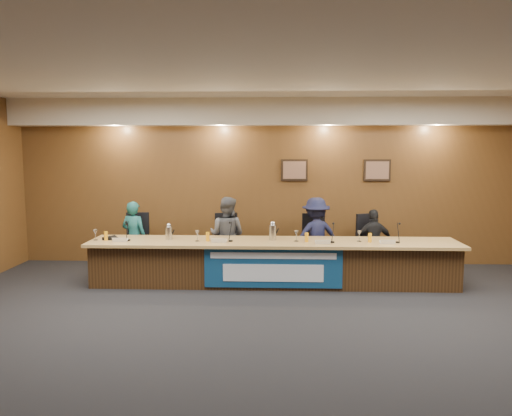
# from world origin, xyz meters

# --- Properties ---
(floor) EXTENTS (10.00, 10.00, 0.00)m
(floor) POSITION_xyz_m (0.00, 0.00, 0.00)
(floor) COLOR black
(floor) RESTS_ON ground
(ceiling) EXTENTS (10.00, 8.00, 0.04)m
(ceiling) POSITION_xyz_m (0.00, 0.00, 3.20)
(ceiling) COLOR silver
(ceiling) RESTS_ON wall_back
(wall_back) EXTENTS (10.00, 0.04, 3.20)m
(wall_back) POSITION_xyz_m (0.00, 4.00, 1.60)
(wall_back) COLOR brown
(wall_back) RESTS_ON floor
(soffit) EXTENTS (10.00, 0.50, 0.50)m
(soffit) POSITION_xyz_m (0.00, 3.75, 2.95)
(soffit) COLOR beige
(soffit) RESTS_ON wall_back
(dais_body) EXTENTS (6.00, 0.80, 0.70)m
(dais_body) POSITION_xyz_m (0.00, 2.40, 0.35)
(dais_body) COLOR #3A2411
(dais_body) RESTS_ON floor
(dais_top) EXTENTS (6.10, 0.95, 0.05)m
(dais_top) POSITION_xyz_m (0.00, 2.35, 0.72)
(dais_top) COLOR #AF874C
(dais_top) RESTS_ON dais_body
(banner) EXTENTS (2.20, 0.02, 0.65)m
(banner) POSITION_xyz_m (0.00, 1.99, 0.38)
(banner) COLOR navy
(banner) RESTS_ON dais_body
(banner_text_upper) EXTENTS (2.00, 0.01, 0.10)m
(banner_text_upper) POSITION_xyz_m (0.00, 1.97, 0.58)
(banner_text_upper) COLOR silver
(banner_text_upper) RESTS_ON banner
(banner_text_lower) EXTENTS (1.60, 0.01, 0.28)m
(banner_text_lower) POSITION_xyz_m (0.00, 1.97, 0.30)
(banner_text_lower) COLOR silver
(banner_text_lower) RESTS_ON banner
(wall_photo_left) EXTENTS (0.52, 0.04, 0.42)m
(wall_photo_left) POSITION_xyz_m (0.40, 3.97, 1.85)
(wall_photo_left) COLOR black
(wall_photo_left) RESTS_ON wall_back
(wall_photo_right) EXTENTS (0.52, 0.04, 0.42)m
(wall_photo_right) POSITION_xyz_m (2.00, 3.97, 1.85)
(wall_photo_right) COLOR black
(wall_photo_right) RESTS_ON wall_back
(panelist_a) EXTENTS (0.55, 0.43, 1.32)m
(panelist_a) POSITION_xyz_m (-2.55, 3.10, 0.66)
(panelist_a) COLOR #195553
(panelist_a) RESTS_ON floor
(panelist_b) EXTENTS (0.82, 0.72, 1.41)m
(panelist_b) POSITION_xyz_m (-0.84, 3.10, 0.70)
(panelist_b) COLOR #4F5054
(panelist_b) RESTS_ON floor
(panelist_c) EXTENTS (1.01, 0.74, 1.40)m
(panelist_c) POSITION_xyz_m (0.76, 3.10, 0.70)
(panelist_c) COLOR #141732
(panelist_c) RESTS_ON floor
(panelist_d) EXTENTS (0.72, 0.34, 1.19)m
(panelist_d) POSITION_xyz_m (1.80, 3.10, 0.60)
(panelist_d) COLOR black
(panelist_d) RESTS_ON floor
(office_chair_a) EXTENTS (0.51, 0.51, 0.08)m
(office_chair_a) POSITION_xyz_m (-2.55, 3.20, 0.48)
(office_chair_a) COLOR black
(office_chair_a) RESTS_ON floor
(office_chair_b) EXTENTS (0.57, 0.57, 0.08)m
(office_chair_b) POSITION_xyz_m (-0.84, 3.20, 0.48)
(office_chair_b) COLOR black
(office_chair_b) RESTS_ON floor
(office_chair_c) EXTENTS (0.52, 0.52, 0.08)m
(office_chair_c) POSITION_xyz_m (0.76, 3.20, 0.48)
(office_chair_c) COLOR black
(office_chair_c) RESTS_ON floor
(office_chair_d) EXTENTS (0.62, 0.62, 0.08)m
(office_chair_d) POSITION_xyz_m (1.80, 3.20, 0.48)
(office_chair_d) COLOR black
(office_chair_d) RESTS_ON floor
(nameplate_a) EXTENTS (0.24, 0.08, 0.10)m
(nameplate_a) POSITION_xyz_m (-2.51, 2.14, 0.80)
(nameplate_a) COLOR white
(nameplate_a) RESTS_ON dais_top
(microphone_a) EXTENTS (0.07, 0.07, 0.02)m
(microphone_a) POSITION_xyz_m (-2.41, 2.27, 0.76)
(microphone_a) COLOR black
(microphone_a) RESTS_ON dais_top
(juice_glass_a) EXTENTS (0.06, 0.06, 0.15)m
(juice_glass_a) POSITION_xyz_m (-2.78, 2.28, 0.82)
(juice_glass_a) COLOR #F9A416
(juice_glass_a) RESTS_ON dais_top
(water_glass_a) EXTENTS (0.08, 0.08, 0.18)m
(water_glass_a) POSITION_xyz_m (-2.96, 2.29, 0.84)
(water_glass_a) COLOR silver
(water_glass_a) RESTS_ON dais_top
(nameplate_b) EXTENTS (0.24, 0.08, 0.10)m
(nameplate_b) POSITION_xyz_m (-0.88, 2.13, 0.80)
(nameplate_b) COLOR white
(nameplate_b) RESTS_ON dais_top
(microphone_b) EXTENTS (0.07, 0.07, 0.02)m
(microphone_b) POSITION_xyz_m (-0.70, 2.26, 0.76)
(microphone_b) COLOR black
(microphone_b) RESTS_ON dais_top
(juice_glass_b) EXTENTS (0.06, 0.06, 0.15)m
(juice_glass_b) POSITION_xyz_m (-1.08, 2.28, 0.82)
(juice_glass_b) COLOR #F9A416
(juice_glass_b) RESTS_ON dais_top
(water_glass_b) EXTENTS (0.08, 0.08, 0.18)m
(water_glass_b) POSITION_xyz_m (-1.25, 2.26, 0.84)
(water_glass_b) COLOR silver
(water_glass_b) RESTS_ON dais_top
(nameplate_c) EXTENTS (0.24, 0.08, 0.10)m
(nameplate_c) POSITION_xyz_m (0.79, 2.07, 0.80)
(nameplate_c) COLOR white
(nameplate_c) RESTS_ON dais_top
(microphone_c) EXTENTS (0.07, 0.07, 0.02)m
(microphone_c) POSITION_xyz_m (0.96, 2.23, 0.76)
(microphone_c) COLOR black
(microphone_c) RESTS_ON dais_top
(juice_glass_c) EXTENTS (0.06, 0.06, 0.15)m
(juice_glass_c) POSITION_xyz_m (0.55, 2.28, 0.82)
(juice_glass_c) COLOR #F9A416
(juice_glass_c) RESTS_ON dais_top
(water_glass_c) EXTENTS (0.08, 0.08, 0.18)m
(water_glass_c) POSITION_xyz_m (0.38, 2.31, 0.84)
(water_glass_c) COLOR silver
(water_glass_c) RESTS_ON dais_top
(nameplate_d) EXTENTS (0.24, 0.08, 0.10)m
(nameplate_d) POSITION_xyz_m (1.83, 2.11, 0.80)
(nameplate_d) COLOR white
(nameplate_d) RESTS_ON dais_top
(microphone_d) EXTENTS (0.07, 0.07, 0.02)m
(microphone_d) POSITION_xyz_m (2.01, 2.25, 0.76)
(microphone_d) COLOR black
(microphone_d) RESTS_ON dais_top
(juice_glass_d) EXTENTS (0.06, 0.06, 0.15)m
(juice_glass_d) POSITION_xyz_m (1.57, 2.27, 0.82)
(juice_glass_d) COLOR #F9A416
(juice_glass_d) RESTS_ON dais_top
(water_glass_d) EXTENTS (0.08, 0.08, 0.18)m
(water_glass_d) POSITION_xyz_m (1.41, 2.34, 0.84)
(water_glass_d) COLOR silver
(water_glass_d) RESTS_ON dais_top
(carafe_left) EXTENTS (0.12, 0.12, 0.22)m
(carafe_left) POSITION_xyz_m (-1.75, 2.40, 0.86)
(carafe_left) COLOR silver
(carafe_left) RESTS_ON dais_top
(carafe_mid) EXTENTS (0.12, 0.12, 0.26)m
(carafe_mid) POSITION_xyz_m (-0.01, 2.42, 0.88)
(carafe_mid) COLOR silver
(carafe_mid) RESTS_ON dais_top
(speakerphone) EXTENTS (0.32, 0.32, 0.05)m
(speakerphone) POSITION_xyz_m (-2.71, 2.37, 0.78)
(speakerphone) COLOR black
(speakerphone) RESTS_ON dais_top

